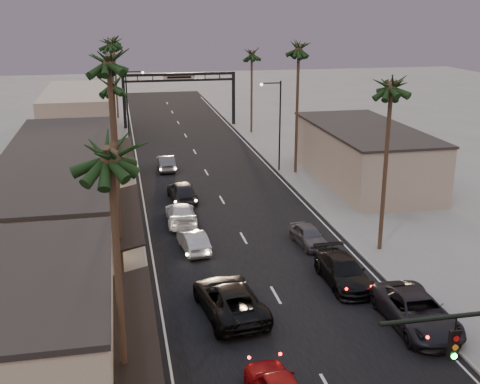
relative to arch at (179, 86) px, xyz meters
name	(u,v)px	position (x,y,z in m)	size (l,w,h in m)	color
ground	(216,190)	(0.00, -30.00, -5.53)	(200.00, 200.00, 0.00)	slate
road	(208,175)	(0.00, -25.00, -5.53)	(14.00, 120.00, 0.02)	black
sidewalk_left	(109,162)	(-9.50, -18.00, -5.47)	(5.00, 92.00, 0.12)	slate
sidewalk_right	(283,153)	(9.50, -18.00, -5.47)	(5.00, 92.00, 0.12)	slate
storefront_near	(14,341)	(-13.00, -58.00, -2.78)	(8.00, 12.00, 5.50)	#B7AA8C
storefront_mid	(48,224)	(-13.00, -44.00, -2.78)	(8.00, 14.00, 5.50)	gray
storefront_far	(66,165)	(-13.00, -28.00, -3.03)	(8.00, 16.00, 5.00)	#B7AA8C
storefront_dist	(79,115)	(-13.00, -5.00, -2.53)	(8.00, 20.00, 6.00)	gray
building_right	(364,156)	(14.00, -30.00, -3.03)	(8.00, 18.00, 5.00)	gray
arch	(179,86)	(0.00, 0.00, 0.00)	(15.20, 0.40, 7.27)	black
streetlight_right	(277,119)	(6.92, -25.00, -0.20)	(2.13, 0.30, 9.00)	black
streetlight_left	(130,103)	(-6.92, -12.00, -0.20)	(2.13, 0.30, 9.00)	black
palm_la	(110,146)	(-8.60, -61.00, 5.91)	(3.20, 3.20, 13.20)	#38281C
palm_lb	(108,56)	(-8.60, -48.00, 7.85)	(3.20, 3.20, 15.20)	#38281C
palm_lc	(112,80)	(-8.60, -34.00, 4.94)	(3.20, 3.20, 12.20)	#38281C
palm_ld	(110,40)	(-8.60, -15.00, 6.88)	(3.20, 3.20, 14.20)	#38281C
palm_ra	(392,80)	(8.60, -46.00, 5.91)	(3.20, 3.20, 13.20)	#38281C
palm_rb	(299,45)	(8.60, -26.00, 6.88)	(3.20, 3.20, 14.20)	#38281C
palm_rc	(252,51)	(8.60, -6.00, 4.94)	(3.20, 3.20, 12.20)	#38281C
palm_far	(113,38)	(-8.30, 8.00, 5.91)	(3.20, 3.20, 13.20)	#38281C
oncoming_pickup	(230,299)	(-2.99, -52.59, -4.65)	(2.93, 6.35, 1.76)	black
oncoming_silver	(193,241)	(-3.79, -43.50, -4.83)	(1.48, 4.25, 1.40)	gray
oncoming_white	(181,214)	(-4.04, -38.00, -4.76)	(2.16, 5.31, 1.54)	silver
oncoming_dgrey	(182,191)	(-3.33, -32.50, -4.67)	(2.03, 5.04, 1.72)	black
oncoming_grey_far	(166,163)	(-3.83, -22.21, -4.79)	(1.58, 4.52, 1.49)	#48494D
curbside_near	(417,312)	(6.20, -55.86, -4.67)	(2.87, 6.22, 1.73)	black
curbside_black	(343,271)	(4.30, -50.36, -4.72)	(2.27, 5.58, 1.62)	black
curbside_grey	(309,235)	(4.17, -44.13, -4.83)	(1.66, 4.14, 1.41)	#454448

